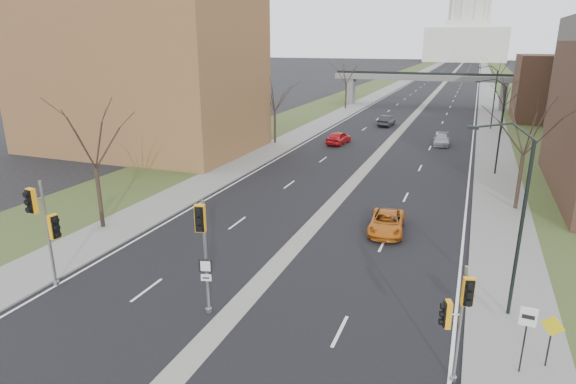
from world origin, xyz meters
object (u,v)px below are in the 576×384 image
Objects in this scene: signal_pole_median at (203,239)px; car_left_near at (339,138)px; car_right_mid at (441,140)px; car_right_near at (387,222)px; speed_limit_sign at (526,328)px; warning_sign at (551,333)px; car_left_far at (387,121)px; signal_pole_left at (45,220)px; signal_pole_right at (458,310)px.

signal_pole_median reaches higher than car_left_near.
signal_pole_median is at bearing -102.78° from car_right_mid.
car_right_near is (10.49, -26.35, -0.13)m from car_left_near.
speed_limit_sign is 1.28m from warning_sign.
car_left_near is 28.37m from car_right_near.
warning_sign reaches higher than car_right_mid.
signal_pole_median is 44.08m from car_right_mid.
speed_limit_sign is at bearing -120.72° from warning_sign.
warning_sign is at bearing -10.24° from signal_pole_median.
warning_sign is 0.47× the size of car_left_far.
speed_limit_sign is 0.58× the size of car_right_near.
warning_sign is 0.47× the size of car_left_near.
speed_limit_sign reaches higher than warning_sign.
signal_pole_left is 1.21× the size of car_left_near.
speed_limit_sign is 14.41m from car_right_near.
car_left_near is at bearing 82.87° from car_left_far.
speed_limit_sign is at bearing 15.01° from signal_pole_right.
car_right_mid is at bearing 78.79° from signal_pole_left.
car_right_near is at bearing 118.13° from car_left_near.
signal_pole_left reaches higher than speed_limit_sign.
warning_sign is at bearing -84.25° from car_right_mid.
warning_sign reaches higher than car_left_far.
signal_pole_right is 14.90m from car_right_near.
car_left_far is (3.10, 15.46, -0.02)m from car_left_near.
speed_limit_sign is at bearing -12.99° from signal_pole_median.
signal_pole_median is 1.18× the size of signal_pole_right.
signal_pole_left is 1.26× the size of car_right_mid.
signal_pole_median is 14.69m from car_right_near.
signal_pole_median is 14.18m from warning_sign.
warning_sign is at bearing -60.58° from car_right_near.
speed_limit_sign reaches higher than car_left_far.
car_right_near is at bearing 92.15° from signal_pole_right.
signal_pole_left is at bearing -113.10° from car_right_mid.
signal_pole_left is at bearing -173.74° from speed_limit_sign.
car_right_near is at bearing -95.91° from car_right_mid.
car_left_far is 1.05× the size of car_right_mid.
signal_pole_median is at bearing 11.61° from signal_pole_left.
speed_limit_sign is at bearing -85.66° from car_right_mid.
car_right_near is (14.33, 13.61, -2.99)m from signal_pole_left.
car_right_near is at bearing 104.22° from car_left_far.
car_left_far is at bearing 123.21° from car_right_mid.
warning_sign is at bearing 110.37° from car_left_far.
signal_pole_median is 13.11m from speed_limit_sign.
car_left_near is 0.99× the size of car_left_far.
signal_pole_right is 1.70× the size of speed_limit_sign.
car_left_far is at bearing 75.58° from signal_pole_median.
signal_pole_right is at bearing 117.18° from car_left_near.
car_right_mid is (15.56, 43.90, -3.00)m from signal_pole_left.
warning_sign is 42.37m from car_left_near.
signal_pole_right is 3.01m from speed_limit_sign.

